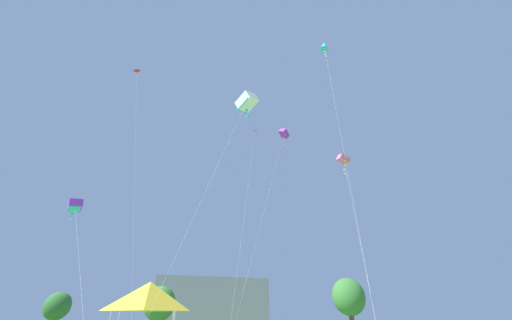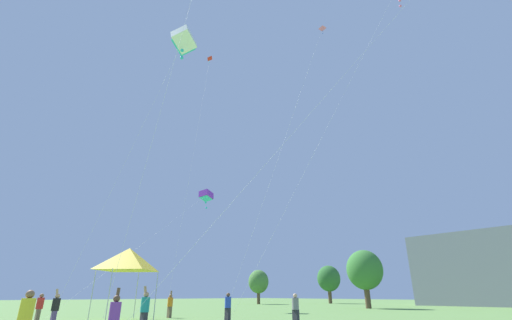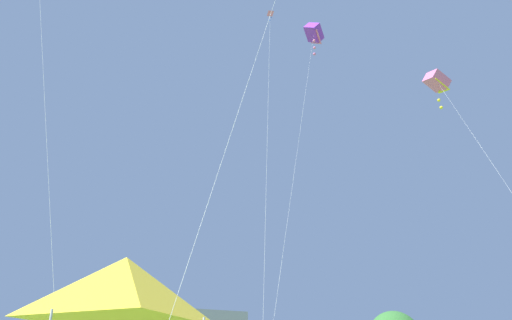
# 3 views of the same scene
# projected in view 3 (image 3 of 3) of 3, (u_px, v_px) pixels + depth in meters

# --- Properties ---
(festival_tent) EXTENTS (3.34, 3.34, 4.48)m
(festival_tent) POSITION_uv_depth(u_px,v_px,m) (123.00, 289.00, 11.52)
(festival_tent) COLOR #B7B7BC
(festival_tent) RESTS_ON ground
(kite_pink_delta_1) EXTENTS (4.34, 7.62, 24.35)m
(kite_pink_delta_1) POSITION_uv_depth(u_px,v_px,m) (270.00, 22.00, 32.20)
(kite_pink_delta_1) COLOR silver
(kite_pink_delta_1) RESTS_ON ground
(kite_pink_box_3) EXTENTS (9.78, 14.10, 20.73)m
(kite_pink_box_3) POSITION_uv_depth(u_px,v_px,m) (437.00, 82.00, 32.64)
(kite_pink_box_3) COLOR silver
(kite_pink_box_3) RESTS_ON ground
(kite_purple_box_6) EXTENTS (10.56, 11.68, 28.22)m
(kite_purple_box_6) POSITION_uv_depth(u_px,v_px,m) (314.00, 33.00, 39.54)
(kite_purple_box_6) COLOR silver
(kite_purple_box_6) RESTS_ON ground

